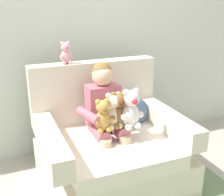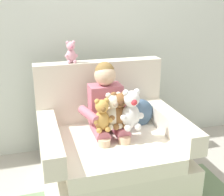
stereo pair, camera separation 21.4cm
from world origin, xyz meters
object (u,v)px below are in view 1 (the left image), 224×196
object	(u,v)px
seated_child	(106,110)
plush_cream	(113,111)
plush_pink_on_backrest	(66,54)
plush_brown	(119,110)
armchair	(109,147)
throw_pillow	(135,112)
plush_white	(131,110)
plush_honey	(103,116)

from	to	relation	value
seated_child	plush_cream	distance (m)	0.13
seated_child	plush_pink_on_backrest	xyz separation A→B (m)	(-0.22, 0.32, 0.41)
plush_cream	plush_brown	distance (m)	0.04
armchair	plush_pink_on_backrest	distance (m)	0.85
plush_cream	plush_brown	size ratio (longest dim) A/B	0.98
plush_pink_on_backrest	plush_cream	bearing A→B (deg)	-74.60
seated_child	throw_pillow	size ratio (longest dim) A/B	3.17
seated_child	plush_white	distance (m)	0.22
throw_pillow	seated_child	bearing A→B (deg)	-162.48
plush_brown	throw_pillow	xyz separation A→B (m)	(0.26, 0.23, -0.14)
plush_brown	plush_pink_on_backrest	size ratio (longest dim) A/B	1.56
plush_brown	plush_white	world-z (taller)	plush_white
plush_honey	plush_white	size ratio (longest dim) A/B	0.81
seated_child	plush_honey	world-z (taller)	seated_child
plush_honey	plush_cream	xyz separation A→B (m)	(0.10, 0.03, 0.01)
plush_brown	plush_pink_on_backrest	xyz separation A→B (m)	(-0.28, 0.45, 0.38)
plush_honey	armchair	bearing A→B (deg)	42.84
plush_white	plush_pink_on_backrest	xyz separation A→B (m)	(-0.36, 0.49, 0.37)
plush_honey	plush_white	distance (m)	0.22
seated_child	throw_pillow	xyz separation A→B (m)	(0.31, 0.10, -0.11)
seated_child	plush_honey	xyz separation A→B (m)	(-0.08, -0.15, 0.02)
armchair	plush_cream	xyz separation A→B (m)	(-0.00, -0.10, 0.36)
armchair	plush_pink_on_backrest	size ratio (longest dim) A/B	6.04
throw_pillow	plush_brown	bearing A→B (deg)	-138.25
plush_honey	throw_pillow	size ratio (longest dim) A/B	0.98
seated_child	plush_brown	bearing A→B (deg)	-72.10
armchair	throw_pillow	xyz separation A→B (m)	(0.30, 0.13, 0.21)
armchair	plush_brown	distance (m)	0.37
plush_white	plush_honey	bearing A→B (deg)	-170.77
plush_white	armchair	bearing A→B (deg)	144.69
plush_brown	seated_child	bearing A→B (deg)	118.46
armchair	throw_pillow	bearing A→B (deg)	22.88
plush_pink_on_backrest	plush_brown	bearing A→B (deg)	-70.86
armchair	plush_white	distance (m)	0.41
seated_child	plush_cream	size ratio (longest dim) A/B	2.91
plush_pink_on_backrest	seated_child	bearing A→B (deg)	-67.77
plush_brown	plush_white	size ratio (longest dim) A/B	0.92
plush_cream	plush_white	bearing A→B (deg)	-39.25
throw_pillow	armchair	bearing A→B (deg)	-157.12
plush_honey	seated_child	bearing A→B (deg)	51.96
seated_child	plush_white	world-z (taller)	seated_child
plush_white	plush_cream	bearing A→B (deg)	172.06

